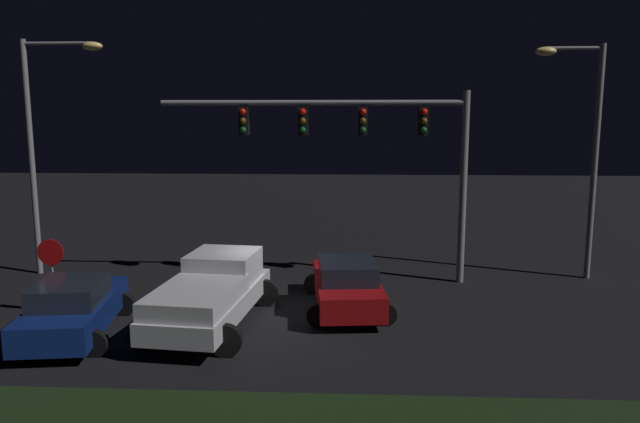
% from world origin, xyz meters
% --- Properties ---
extents(ground_plane, '(80.00, 80.00, 0.00)m').
position_xyz_m(ground_plane, '(0.00, 0.00, 0.00)').
color(ground_plane, black).
extents(pickup_truck, '(3.25, 5.58, 1.80)m').
position_xyz_m(pickup_truck, '(-1.41, -1.69, 1.00)').
color(pickup_truck, '#B7B7BC').
rests_on(pickup_truck, ground_plane).
extents(car_sedan, '(2.88, 4.61, 1.51)m').
position_xyz_m(car_sedan, '(-4.84, -2.74, 0.74)').
color(car_sedan, navy).
rests_on(car_sedan, ground_plane).
extents(car_sedan_far, '(2.77, 4.56, 1.51)m').
position_xyz_m(car_sedan_far, '(2.25, -0.22, 0.74)').
color(car_sedan_far, maroon).
rests_on(car_sedan_far, ground_plane).
extents(traffic_signal_gantry, '(10.32, 0.56, 6.50)m').
position_xyz_m(traffic_signal_gantry, '(2.77, 2.88, 5.03)').
color(traffic_signal_gantry, slate).
rests_on(traffic_signal_gantry, ground_plane).
extents(street_lamp_left, '(2.89, 0.44, 8.26)m').
position_xyz_m(street_lamp_left, '(-8.35, 3.30, 5.22)').
color(street_lamp_left, slate).
rests_on(street_lamp_left, ground_plane).
extents(street_lamp_right, '(2.32, 0.44, 8.05)m').
position_xyz_m(street_lamp_right, '(10.26, 3.64, 5.05)').
color(street_lamp_right, slate).
rests_on(street_lamp_right, ground_plane).
extents(stop_sign, '(0.76, 0.08, 2.23)m').
position_xyz_m(stop_sign, '(-6.16, -1.17, 1.56)').
color(stop_sign, slate).
rests_on(stop_sign, ground_plane).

